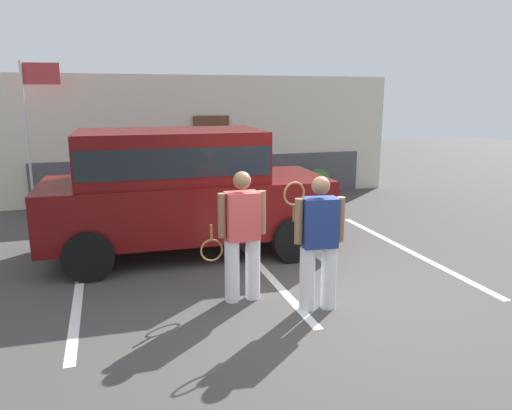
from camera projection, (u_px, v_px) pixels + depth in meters
ground_plane at (315, 302)px, 6.21m from camera, size 40.00×40.00×0.00m
parking_stripe_0 at (79, 285)px, 6.77m from camera, size 0.12×4.40×0.01m
parking_stripe_1 at (260, 266)px, 7.53m from camera, size 0.12×4.40×0.01m
parking_stripe_2 at (407, 250)px, 8.29m from camera, size 0.12×4.40×0.01m
house_frontage at (206, 141)px, 12.30m from camera, size 10.00×0.40×3.08m
parked_suv at (181, 185)px, 7.98m from camera, size 4.66×2.28×2.05m
tennis_player_man at (242, 235)px, 6.11m from camera, size 0.89×0.27×1.68m
tennis_player_woman at (319, 241)px, 5.85m from camera, size 0.75×0.31×1.67m
potted_plant_by_porch at (319, 181)px, 12.60m from camera, size 0.56×0.56×0.73m
flag_pole at (34, 110)px, 10.36m from camera, size 0.80×0.11×3.32m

